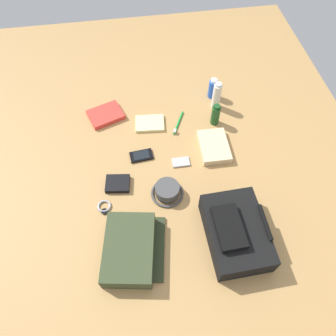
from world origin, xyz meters
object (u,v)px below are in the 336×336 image
at_px(backpack, 235,232).
at_px(media_player, 181,162).
at_px(wristwatch, 104,207).
at_px(shampoo_bottle, 215,115).
at_px(cell_phone, 141,156).
at_px(folded_towel, 214,146).
at_px(toiletry_pouch, 131,249).
at_px(wallet, 118,184).
at_px(paperback_novel, 106,115).
at_px(notepad, 150,123).
at_px(bucket_hat, 167,191).
at_px(deodorant_spray, 213,88).
at_px(toothbrush, 178,124).
at_px(toothpaste_tube, 217,96).

bearing_deg(backpack, media_player, -159.43).
relative_size(backpack, wristwatch, 4.83).
distance_m(shampoo_bottle, media_player, 0.32).
bearing_deg(cell_phone, shampoo_bottle, 111.70).
xyz_separation_m(media_player, wristwatch, (0.19, -0.38, 0.00)).
relative_size(wristwatch, folded_towel, 0.36).
height_order(toiletry_pouch, wallet, toiletry_pouch).
relative_size(cell_phone, media_player, 1.37).
relative_size(paperback_novel, media_player, 2.48).
relative_size(notepad, folded_towel, 0.75).
height_order(bucket_hat, shampoo_bottle, shampoo_bottle).
bearing_deg(paperback_novel, wallet, 4.59).
xyz_separation_m(backpack, bucket_hat, (-0.25, -0.24, -0.03)).
distance_m(paperback_novel, wallet, 0.44).
bearing_deg(shampoo_bottle, notepad, -96.51).
height_order(shampoo_bottle, media_player, shampoo_bottle).
height_order(shampoo_bottle, folded_towel, shampoo_bottle).
xyz_separation_m(deodorant_spray, toothbrush, (0.18, -0.23, -0.05)).
distance_m(wallet, notepad, 0.40).
bearing_deg(paperback_novel, toothbrush, 72.38).
distance_m(shampoo_bottle, paperback_novel, 0.59).
relative_size(backpack, paperback_novel, 1.63).
bearing_deg(media_player, paperback_novel, -136.11).
height_order(backpack, deodorant_spray, backpack).
distance_m(deodorant_spray, cell_phone, 0.57).
bearing_deg(folded_towel, wristwatch, -66.14).
bearing_deg(paperback_novel, folded_towel, 60.22).
relative_size(toiletry_pouch, notepad, 2.12).
bearing_deg(notepad, cell_phone, -13.03).
xyz_separation_m(backpack, paperback_novel, (-0.77, -0.50, -0.05)).
height_order(toothpaste_tube, media_player, toothpaste_tube).
distance_m(cell_phone, wristwatch, 0.32).
xyz_separation_m(backpack, toothpaste_tube, (-0.75, 0.10, 0.02)).
relative_size(deodorant_spray, toothbrush, 0.80).
height_order(toiletry_pouch, toothpaste_tube, toothpaste_tube).
relative_size(toothpaste_tube, media_player, 1.93).
relative_size(cell_phone, toothbrush, 0.77).
bearing_deg(bucket_hat, wallet, -110.24).
relative_size(media_player, wristwatch, 1.19).
height_order(wristwatch, folded_towel, folded_towel).
relative_size(paperback_novel, folded_towel, 1.05).
bearing_deg(wallet, toiletry_pouch, 13.51).
distance_m(media_player, notepad, 0.29).
relative_size(shampoo_bottle, notepad, 0.84).
distance_m(backpack, toiletry_pouch, 0.43).
xyz_separation_m(toiletry_pouch, bucket_hat, (-0.25, 0.19, -0.01)).
bearing_deg(toiletry_pouch, notepad, 166.80).
bearing_deg(notepad, bucket_hat, 9.09).
relative_size(toiletry_pouch, wallet, 2.89).
height_order(bucket_hat, paperback_novel, bucket_hat).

